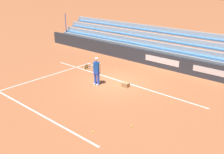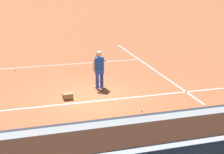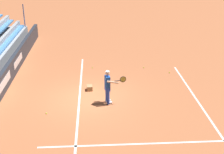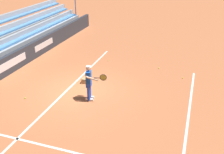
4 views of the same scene
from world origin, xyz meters
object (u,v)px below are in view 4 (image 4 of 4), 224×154
object	(u,v)px
tennis_ball_by_box	(183,78)
tennis_ball_stray_back	(108,61)
ball_box_cardboard	(85,80)
tennis_ball_midcourt	(25,98)
tennis_player	(89,83)
tennis_ball_near_player	(159,68)

from	to	relation	value
tennis_ball_by_box	tennis_ball_stray_back	distance (m)	4.88
ball_box_cardboard	tennis_ball_by_box	distance (m)	5.37
tennis_ball_stray_back	tennis_ball_midcourt	xyz separation A→B (m)	(5.76, -2.17, 0.00)
tennis_ball_by_box	tennis_player	bearing A→B (deg)	-46.87
tennis_ball_by_box	tennis_ball_stray_back	world-z (taller)	same
ball_box_cardboard	tennis_ball_by_box	size ratio (longest dim) A/B	6.06
tennis_ball_stray_back	tennis_ball_midcourt	bearing A→B (deg)	-20.62
tennis_player	tennis_ball_stray_back	bearing A→B (deg)	-170.83
tennis_player	tennis_ball_by_box	world-z (taller)	tennis_player
tennis_player	tennis_ball_midcourt	world-z (taller)	tennis_player
tennis_ball_stray_back	tennis_ball_near_player	bearing A→B (deg)	87.01
tennis_ball_by_box	tennis_ball_midcourt	xyz separation A→B (m)	(4.67, -6.93, 0.00)
tennis_ball_by_box	tennis_ball_near_player	bearing A→B (deg)	-122.13
tennis_ball_near_player	tennis_player	bearing A→B (deg)	-28.49
tennis_player	tennis_ball_by_box	size ratio (longest dim) A/B	25.98
ball_box_cardboard	tennis_ball_midcourt	world-z (taller)	ball_box_cardboard
tennis_player	tennis_ball_near_player	bearing A→B (deg)	151.51
ball_box_cardboard	tennis_ball_near_player	size ratio (longest dim) A/B	6.06
tennis_ball_by_box	tennis_ball_stray_back	bearing A→B (deg)	-102.88
tennis_ball_stray_back	ball_box_cardboard	bearing A→B (deg)	-2.75
ball_box_cardboard	tennis_ball_midcourt	xyz separation A→B (m)	(2.50, -2.01, -0.10)
tennis_ball_by_box	tennis_ball_midcourt	distance (m)	8.35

